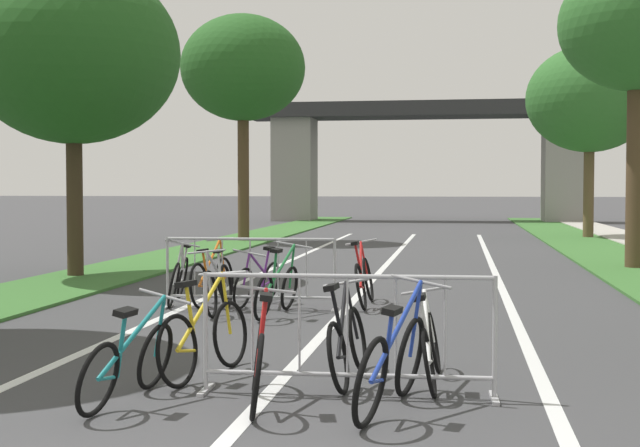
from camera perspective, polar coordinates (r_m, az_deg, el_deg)
The scene contains 24 objects.
grass_verge_left at distance 25.45m, azimuth -7.13°, elevation -1.58°, with size 2.19×50.01×0.05m, color #386B2D.
grass_verge_right at distance 24.76m, azimuth 17.83°, elevation -1.79°, with size 2.19×50.01×0.05m, color #386B2D.
lane_stripe_center at distance 18.56m, azimuth 3.95°, elevation -3.12°, with size 0.14×28.93×0.01m, color silver.
lane_stripe_right_lane at distance 18.51m, azimuth 11.34°, elevation -3.18°, with size 0.14×28.93×0.01m, color silver.
lane_stripe_left_lane at distance 18.92m, azimuth -3.28°, elevation -3.01°, with size 0.14×28.93×0.01m, color silver.
overpass_bridge at distance 45.35m, azimuth 6.94°, elevation 5.23°, with size 18.55×3.14×6.07m.
tree_left_maple_mid at distance 18.02m, azimuth -15.78°, elevation 10.58°, with size 4.16×4.16×6.16m.
tree_left_oak_near at distance 28.70m, azimuth -5.04°, elevation 10.00°, with size 4.01×4.01×7.32m.
tree_right_pine_near at distance 20.37m, azimuth 20.08°, elevation 11.93°, with size 3.42×3.42×6.74m.
tree_right_pine_far at distance 31.74m, azimuth 17.16°, elevation 7.74°, with size 4.34×4.34×6.66m.
crowd_barrier_nearest at distance 7.56m, azimuth 1.79°, elevation -7.27°, with size 2.56×0.54×1.05m.
crowd_barrier_second at distance 12.86m, azimuth -4.57°, elevation -3.26°, with size 2.56×0.55×1.05m.
bicycle_red_0 at distance 7.29m, azimuth -4.04°, elevation -8.81°, with size 0.51×1.61×0.95m.
bicycle_silver_1 at distance 12.52m, azimuth -6.65°, elevation -4.14°, with size 0.53×1.61×0.95m.
bicycle_purple_2 at distance 13.30m, azimuth -4.05°, elevation -3.80°, with size 0.53×1.65×0.88m.
bicycle_green_3 at distance 12.19m, azimuth -2.79°, elevation -4.29°, with size 0.61×1.74×1.01m.
bicycle_white_4 at distance 8.04m, azimuth 7.20°, elevation -7.96°, with size 0.44×1.60×0.86m.
bicycle_black_5 at distance 8.09m, azimuth 1.80°, elevation -7.79°, with size 0.45×1.61×0.93m.
bicycle_teal_6 at distance 7.49m, azimuth -12.31°, elevation -8.81°, with size 0.60×1.59×0.91m.
bicycle_blue_7 at distance 7.07m, azimuth 4.74°, elevation -9.11°, with size 0.74×1.74×1.05m.
bicycle_yellow_8 at distance 8.38m, azimuth -7.52°, elevation -7.35°, with size 0.56×1.63×0.98m.
bicycle_orange_9 at distance 13.42m, azimuth -7.03°, elevation -3.64°, with size 0.45×1.75×1.00m.
bicycle_red_10 at distance 13.19m, azimuth 2.88°, elevation -3.71°, with size 0.49×1.74×0.99m.
bicycle_silver_11 at distance 13.58m, azimuth -9.17°, elevation -3.56°, with size 0.68×1.64×1.02m.
Camera 1 is at (1.61, -3.94, 1.80)m, focal length 49.16 mm.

